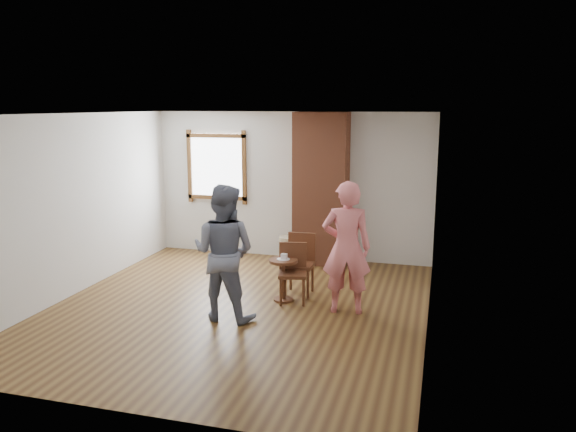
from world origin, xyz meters
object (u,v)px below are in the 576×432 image
object	(u,v)px
dining_chair_left	(300,260)
person_pink	(346,248)
stoneware_crock	(289,249)
man	(224,252)
side_table	(283,273)
dining_chair_right	(293,269)

from	to	relation	value
dining_chair_left	person_pink	xyz separation A→B (m)	(0.77, -0.59, 0.39)
person_pink	dining_chair_left	bearing A→B (deg)	-46.82
stoneware_crock	person_pink	world-z (taller)	person_pink
dining_chair_left	man	distance (m)	1.46
side_table	person_pink	bearing A→B (deg)	-12.38
dining_chair_left	side_table	size ratio (longest dim) A/B	1.46
dining_chair_left	side_table	xyz separation A→B (m)	(-0.14, -0.39, -0.09)
side_table	person_pink	size ratio (longest dim) A/B	0.34
side_table	man	world-z (taller)	man
stoneware_crock	dining_chair_left	xyz separation A→B (m)	(0.60, -1.55, 0.27)
side_table	dining_chair_left	bearing A→B (deg)	70.09
stoneware_crock	person_pink	xyz separation A→B (m)	(1.37, -2.14, 0.66)
stoneware_crock	dining_chair_right	world-z (taller)	dining_chair_right
man	person_pink	world-z (taller)	person_pink
dining_chair_right	side_table	world-z (taller)	dining_chair_right
side_table	man	size ratio (longest dim) A/B	0.34
dining_chair_right	side_table	xyz separation A→B (m)	(-0.13, -0.03, -0.06)
person_pink	side_table	bearing A→B (deg)	-21.66
man	person_pink	size ratio (longest dim) A/B	0.99
stoneware_crock	dining_chair_right	distance (m)	2.01
person_pink	stoneware_crock	bearing A→B (deg)	-66.63
stoneware_crock	man	size ratio (longest dim) A/B	0.26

